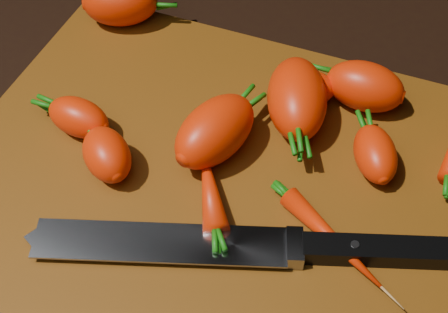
% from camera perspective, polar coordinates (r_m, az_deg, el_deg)
% --- Properties ---
extents(ground, '(2.00, 2.00, 0.01)m').
position_cam_1_polar(ground, '(0.59, -0.35, -2.83)').
color(ground, black).
extents(cutting_board, '(0.50, 0.40, 0.01)m').
position_cam_1_polar(cutting_board, '(0.59, -0.36, -2.19)').
color(cutting_board, '#773E0A').
rests_on(cutting_board, ground).
extents(carrot_0, '(0.10, 0.08, 0.05)m').
position_cam_1_polar(carrot_0, '(0.73, -9.45, 13.73)').
color(carrot_0, '#EE2904').
rests_on(carrot_0, cutting_board).
extents(carrot_1, '(0.07, 0.07, 0.04)m').
position_cam_1_polar(carrot_1, '(0.58, -10.67, 0.18)').
color(carrot_1, '#EE2904').
rests_on(carrot_1, cutting_board).
extents(carrot_2, '(0.09, 0.11, 0.06)m').
position_cam_1_polar(carrot_2, '(0.61, 6.68, 5.31)').
color(carrot_2, '#EE2904').
rests_on(carrot_2, cutting_board).
extents(carrot_3, '(0.08, 0.11, 0.06)m').
position_cam_1_polar(carrot_3, '(0.58, -0.83, 2.35)').
color(carrot_3, '#EE2904').
rests_on(carrot_3, cutting_board).
extents(carrot_4, '(0.08, 0.05, 0.05)m').
position_cam_1_polar(carrot_4, '(0.64, 12.76, 6.28)').
color(carrot_4, '#EE2904').
rests_on(carrot_4, cutting_board).
extents(carrot_5, '(0.06, 0.05, 0.04)m').
position_cam_1_polar(carrot_5, '(0.64, 7.60, 6.28)').
color(carrot_5, '#EE2904').
rests_on(carrot_5, cutting_board).
extents(carrot_6, '(0.06, 0.07, 0.04)m').
position_cam_1_polar(carrot_6, '(0.59, 13.66, 0.23)').
color(carrot_6, '#EE2904').
rests_on(carrot_6, cutting_board).
extents(carrot_8, '(0.11, 0.07, 0.02)m').
position_cam_1_polar(carrot_8, '(0.54, 9.87, -7.44)').
color(carrot_8, '#EE2904').
rests_on(carrot_8, cutting_board).
extents(carrot_9, '(0.07, 0.09, 0.02)m').
position_cam_1_polar(carrot_9, '(0.56, -1.33, -2.88)').
color(carrot_9, '#EE2904').
rests_on(carrot_9, cutting_board).
extents(carrot_10, '(0.07, 0.04, 0.04)m').
position_cam_1_polar(carrot_10, '(0.62, -13.16, 3.51)').
color(carrot_10, '#EE2904').
rests_on(carrot_10, cutting_board).
extents(knife, '(0.34, 0.14, 0.02)m').
position_cam_1_polar(knife, '(0.53, -3.60, -7.95)').
color(knife, gray).
rests_on(knife, cutting_board).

